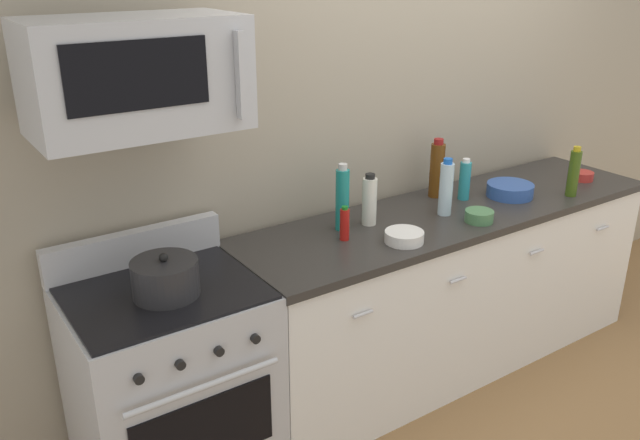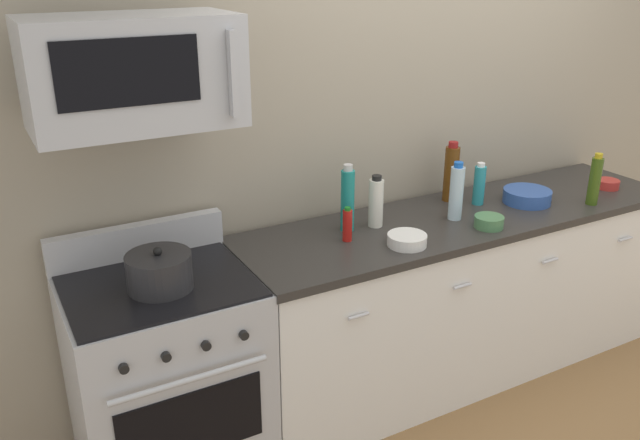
{
  "view_description": "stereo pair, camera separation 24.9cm",
  "coord_description": "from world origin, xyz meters",
  "px_view_note": "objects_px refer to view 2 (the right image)",
  "views": [
    {
      "loc": [
        -2.38,
        -2.25,
        2.14
      ],
      "look_at": [
        -0.88,
        -0.05,
        1.07
      ],
      "focal_mm": 37.04,
      "sensor_mm": 36.0,
      "label": 1
    },
    {
      "loc": [
        -2.17,
        -2.38,
        2.14
      ],
      "look_at": [
        -0.88,
        -0.05,
        1.07
      ],
      "focal_mm": 37.04,
      "sensor_mm": 36.0,
      "label": 2
    }
  ],
  "objects_px": {
    "bottle_hot_sauce_red": "(347,225)",
    "bowl_red_small": "(608,184)",
    "bottle_olive_oil": "(595,180)",
    "bottle_water_clear": "(456,192)",
    "bowl_green_glaze": "(489,221)",
    "bottle_dish_soap": "(479,185)",
    "bottle_wine_amber": "(451,173)",
    "bottle_vinegar_white": "(376,202)",
    "bowl_blue_mixing": "(527,196)",
    "bowl_white_ceramic": "(407,239)",
    "microwave": "(133,72)",
    "stockpot": "(160,271)",
    "bottle_sparkling_teal": "(348,200)",
    "range_oven": "(167,377)"
  },
  "relations": [
    {
      "from": "bottle_hot_sauce_red",
      "to": "bowl_red_small",
      "type": "xyz_separation_m",
      "value": [
        1.67,
        -0.08,
        -0.05
      ]
    },
    {
      "from": "bottle_olive_oil",
      "to": "bottle_water_clear",
      "type": "bearing_deg",
      "value": 166.48
    },
    {
      "from": "bottle_olive_oil",
      "to": "bowl_green_glaze",
      "type": "relative_size",
      "value": 1.96
    },
    {
      "from": "bottle_dish_soap",
      "to": "bowl_red_small",
      "type": "distance_m",
      "value": 0.83
    },
    {
      "from": "bottle_water_clear",
      "to": "bottle_wine_amber",
      "type": "bearing_deg",
      "value": 56.3
    },
    {
      "from": "bowl_green_glaze",
      "to": "bowl_red_small",
      "type": "distance_m",
      "value": 0.99
    },
    {
      "from": "bottle_vinegar_white",
      "to": "bowl_blue_mixing",
      "type": "xyz_separation_m",
      "value": [
        0.88,
        -0.12,
        -0.08
      ]
    },
    {
      "from": "bowl_white_ceramic",
      "to": "bowl_green_glaze",
      "type": "bearing_deg",
      "value": -1.92
    },
    {
      "from": "bottle_vinegar_white",
      "to": "bowl_green_glaze",
      "type": "distance_m",
      "value": 0.55
    },
    {
      "from": "microwave",
      "to": "stockpot",
      "type": "distance_m",
      "value": 0.76
    },
    {
      "from": "bowl_red_small",
      "to": "microwave",
      "type": "bearing_deg",
      "value": 177.24
    },
    {
      "from": "bottle_sparkling_teal",
      "to": "bottle_wine_amber",
      "type": "bearing_deg",
      "value": 7.56
    },
    {
      "from": "range_oven",
      "to": "bottle_olive_oil",
      "type": "xyz_separation_m",
      "value": [
        2.26,
        -0.21,
        0.58
      ]
    },
    {
      "from": "range_oven",
      "to": "bottle_vinegar_white",
      "type": "distance_m",
      "value": 1.24
    },
    {
      "from": "microwave",
      "to": "bottle_sparkling_teal",
      "type": "relative_size",
      "value": 2.28
    },
    {
      "from": "microwave",
      "to": "bottle_sparkling_teal",
      "type": "bearing_deg",
      "value": 3.59
    },
    {
      "from": "bowl_blue_mixing",
      "to": "bottle_olive_oil",
      "type": "bearing_deg",
      "value": -32.72
    },
    {
      "from": "bottle_vinegar_white",
      "to": "bottle_dish_soap",
      "type": "xyz_separation_m",
      "value": [
        0.64,
        -0.01,
        -0.01
      ]
    },
    {
      "from": "range_oven",
      "to": "bottle_water_clear",
      "type": "relative_size",
      "value": 3.64
    },
    {
      "from": "bottle_olive_oil",
      "to": "bottle_dish_soap",
      "type": "height_order",
      "value": "bottle_olive_oil"
    },
    {
      "from": "bottle_vinegar_white",
      "to": "bottle_dish_soap",
      "type": "bearing_deg",
      "value": -0.48
    },
    {
      "from": "bottle_hot_sauce_red",
      "to": "bowl_blue_mixing",
      "type": "bearing_deg",
      "value": -1.62
    },
    {
      "from": "microwave",
      "to": "bottle_olive_oil",
      "type": "xyz_separation_m",
      "value": [
        2.26,
        -0.26,
        -0.7
      ]
    },
    {
      "from": "range_oven",
      "to": "bottle_hot_sauce_red",
      "type": "height_order",
      "value": "bottle_hot_sauce_red"
    },
    {
      "from": "microwave",
      "to": "bottle_wine_amber",
      "type": "xyz_separation_m",
      "value": [
        1.65,
        0.15,
        -0.68
      ]
    },
    {
      "from": "range_oven",
      "to": "bowl_white_ceramic",
      "type": "xyz_separation_m",
      "value": [
        1.1,
        -0.18,
        0.48
      ]
    },
    {
      "from": "microwave",
      "to": "bottle_water_clear",
      "type": "distance_m",
      "value": 1.65
    },
    {
      "from": "bottle_wine_amber",
      "to": "bottle_sparkling_teal",
      "type": "xyz_separation_m",
      "value": [
        -0.69,
        -0.09,
        0.0
      ]
    },
    {
      "from": "range_oven",
      "to": "bowl_red_small",
      "type": "bearing_deg",
      "value": -1.76
    },
    {
      "from": "bottle_dish_soap",
      "to": "stockpot",
      "type": "bearing_deg",
      "value": -175.67
    },
    {
      "from": "microwave",
      "to": "bottle_water_clear",
      "type": "xyz_separation_m",
      "value": [
        1.5,
        -0.07,
        -0.69
      ]
    },
    {
      "from": "bottle_sparkling_teal",
      "to": "bottle_vinegar_white",
      "type": "relative_size",
      "value": 1.27
    },
    {
      "from": "bottle_wine_amber",
      "to": "bottle_olive_oil",
      "type": "height_order",
      "value": "bottle_wine_amber"
    },
    {
      "from": "bottle_sparkling_teal",
      "to": "bottle_water_clear",
      "type": "height_order",
      "value": "bottle_sparkling_teal"
    },
    {
      "from": "bottle_wine_amber",
      "to": "bottle_sparkling_teal",
      "type": "relative_size",
      "value": 0.99
    },
    {
      "from": "range_oven",
      "to": "bowl_white_ceramic",
      "type": "bearing_deg",
      "value": -9.36
    },
    {
      "from": "range_oven",
      "to": "bottle_olive_oil",
      "type": "relative_size",
      "value": 3.87
    },
    {
      "from": "bowl_blue_mixing",
      "to": "bowl_red_small",
      "type": "relative_size",
      "value": 1.96
    },
    {
      "from": "bottle_water_clear",
      "to": "bottle_olive_oil",
      "type": "xyz_separation_m",
      "value": [
        0.77,
        -0.18,
        -0.01
      ]
    },
    {
      "from": "bottle_hot_sauce_red",
      "to": "bowl_red_small",
      "type": "height_order",
      "value": "bottle_hot_sauce_red"
    },
    {
      "from": "bottle_hot_sauce_red",
      "to": "bottle_water_clear",
      "type": "height_order",
      "value": "bottle_water_clear"
    },
    {
      "from": "bottle_sparkling_teal",
      "to": "bottle_olive_oil",
      "type": "height_order",
      "value": "bottle_sparkling_teal"
    },
    {
      "from": "bottle_wine_amber",
      "to": "bottle_vinegar_white",
      "type": "bearing_deg",
      "value": -168.37
    },
    {
      "from": "stockpot",
      "to": "bottle_olive_oil",
      "type": "bearing_deg",
      "value": -4.04
    },
    {
      "from": "bottle_sparkling_teal",
      "to": "bottle_dish_soap",
      "type": "height_order",
      "value": "bottle_sparkling_teal"
    },
    {
      "from": "bowl_green_glaze",
      "to": "range_oven",
      "type": "bearing_deg",
      "value": 172.86
    },
    {
      "from": "microwave",
      "to": "bowl_red_small",
      "type": "height_order",
      "value": "microwave"
    },
    {
      "from": "bowl_red_small",
      "to": "bottle_vinegar_white",
      "type": "bearing_deg",
      "value": 173.63
    },
    {
      "from": "bottle_vinegar_white",
      "to": "bottle_sparkling_teal",
      "type": "bearing_deg",
      "value": 172.11
    },
    {
      "from": "bowl_white_ceramic",
      "to": "bowl_green_glaze",
      "type": "height_order",
      "value": "bowl_green_glaze"
    }
  ]
}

